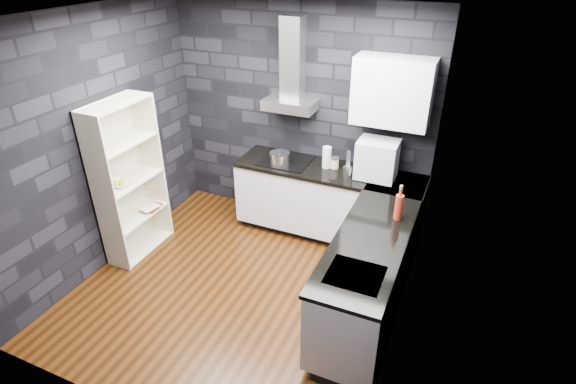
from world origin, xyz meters
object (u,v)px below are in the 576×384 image
Objects in this scene: red_bottle at (399,207)px; storage_jar at (335,163)px; appliance_garage at (377,159)px; bookshelf at (129,181)px; fruit_bowl at (121,183)px; utensil_crock at (347,172)px; glass_vase at (327,157)px; pot at (280,159)px.

storage_jar is at bearing 137.83° from red_bottle.
bookshelf is (-2.46, -1.16, -0.22)m from appliance_garage.
utensil_crock is at bearing 28.72° from fruit_bowl.
glass_vase is 2.29m from fruit_bowl.
glass_vase is 0.33m from utensil_crock.
glass_vase is at bearing -167.57° from storage_jar.
bookshelf is at bearing -154.80° from appliance_garage.
storage_jar is at bearing 12.43° from glass_vase.
fruit_bowl is (-1.35, -1.15, -0.04)m from pot.
appliance_garage is at bearing -3.37° from glass_vase.
appliance_garage is 0.24× the size of bookshelf.
red_bottle reaches higher than fruit_bowl.
utensil_crock is 2.47m from fruit_bowl.
red_bottle reaches higher than storage_jar.
appliance_garage is 1.70× the size of red_bottle.
utensil_crock is at bearing 136.74° from red_bottle.
utensil_crock is (0.20, -0.16, 0.00)m from storage_jar.
utensil_crock is 0.48× the size of red_bottle.
appliance_garage is at bearing 18.85° from utensil_crock.
appliance_garage reaches higher than pot.
utensil_crock reaches higher than storage_jar.
red_bottle is 1.07× the size of fruit_bowl.
storage_jar is at bearing 47.17° from bookshelf.
fruit_bowl is at bearing -152.53° from appliance_garage.
fruit_bowl is at bearing -144.80° from glass_vase.
fruit_bowl is at bearing -145.68° from storage_jar.
glass_vase is at bearing 47.99° from bookshelf.
utensil_crock is at bearing 41.53° from bookshelf.
glass_vase is at bearing 155.13° from utensil_crock.
glass_vase is 2.07× the size of utensil_crock.
bookshelf is (-1.96, -1.22, -0.06)m from storage_jar.
appliance_garage is 0.86m from red_bottle.
glass_vase reaches higher than pot.
pot is 1.12m from appliance_garage.
bookshelf is at bearing -148.17° from storage_jar.
pot is 1.70m from bookshelf.
storage_jar is 0.46× the size of red_bottle.
fruit_bowl is at bearing -139.68° from pot.
glass_vase is 0.59× the size of appliance_garage.
storage_jar is 2.31m from bookshelf.
bookshelf is (-2.16, -1.06, -0.06)m from utensil_crock.
glass_vase is at bearing 141.36° from red_bottle.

